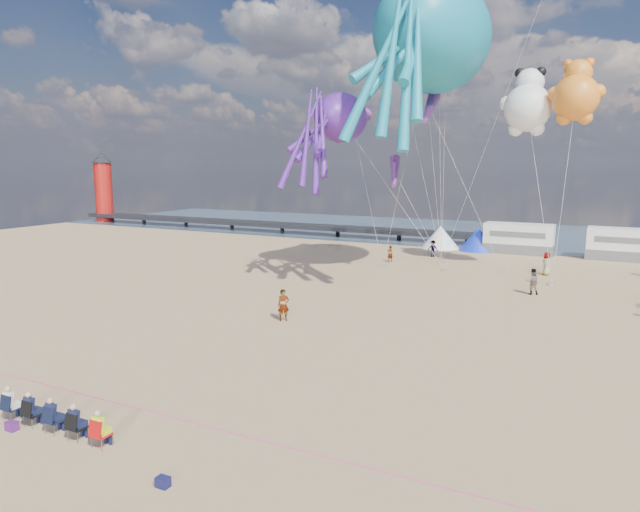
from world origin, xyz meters
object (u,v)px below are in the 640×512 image
Objects in this scene: standing_person at (283,305)px; beachgoer_2 at (433,249)px; sandbag_a at (383,267)px; windsock_mid at (430,108)px; motorhome_0 at (519,238)px; sandbag_e at (442,263)px; windsock_right at (395,172)px; kite_panda at (527,108)px; beachgoer_6 at (547,264)px; lighthouse at (104,192)px; cooler_purple at (12,426)px; sandbag_b at (444,270)px; sandbag_d at (502,272)px; kite_octopus_purple at (341,118)px; tent_white at (440,237)px; tent_blue at (478,239)px; spectator_row at (54,415)px; kite_octopus_teal at (433,36)px; cooler_navy at (163,482)px; sandbag_c at (552,284)px; beachgoer_7 at (532,282)px; motorhome_1 at (625,245)px; kite_teddy_orange at (576,98)px; windsock_left at (353,127)px; beachgoer_5 at (390,254)px.

standing_person is 26.05m from beachgoer_2.
sandbag_a is (-0.83, 18.34, -0.81)m from standing_person.
motorhome_0 is at bearing 66.11° from windsock_mid.
motorhome_0 is 13.20× the size of sandbag_e.
windsock_right reaches higher than motorhome_0.
beachgoer_6 is at bearing 2.35° from kite_panda.
lighthouse is 22.50× the size of cooler_purple.
sandbag_b is 1.00× the size of sandbag_d.
motorhome_0 is 16.50× the size of cooler_purple.
sandbag_b is 15.28m from kite_octopus_purple.
tent_white is 8.00× the size of sandbag_d.
tent_blue reaches higher than sandbag_b.
sandbag_a is at bearing 91.71° from spectator_row.
kite_octopus_teal reaches higher than sandbag_d.
tent_white reaches higher than cooler_navy.
sandbag_b is (4.39, 19.16, -0.81)m from standing_person.
sandbag_c is (14.28, 33.41, -0.05)m from cooler_purple.
beachgoer_7 reaches higher than cooler_purple.
sandbag_a is 5.88m from sandbag_e.
beachgoer_6 is (10.76, -4.69, 0.12)m from beachgoer_2.
tent_white is 4.00m from tent_blue.
lighthouse is at bearing 176.80° from motorhome_1.
sandbag_c is 13.98m from kite_teddy_orange.
standing_person is 27.43m from kite_teddy_orange.
windsock_left reaches higher than spectator_row.
windsock_left is (-16.61, 0.67, 11.91)m from sandbag_c.
standing_person is 3.68× the size of sandbag_b.
windsock_right reaches higher than sandbag_e.
windsock_left is at bearing 169.48° from kite_octopus_teal.
cooler_navy is 0.76× the size of sandbag_b.
kite_panda is (10.83, 2.92, 13.20)m from sandbag_a.
kite_octopus_teal is at bearing -127.65° from motorhome_1.
motorhome_1 is at bearing 28.14° from windsock_left.
tent_blue is 0.75× the size of windsock_mid.
beachgoer_6 is 0.32× the size of kite_teddy_orange.
windsock_right reaches higher than spectator_row.
beachgoer_6 reaches higher than spectator_row.
windsock_right is at bearing 61.92° from beachgoer_5.
windsock_right is (0.40, 32.41, 7.63)m from spectator_row.
spectator_row is 3.35× the size of beachgoer_7.
kite_octopus_teal is at bearing -90.93° from tent_blue.
standing_person reaches higher than cooler_navy.
sandbag_d is 17.44m from windsock_left.
kite_teddy_orange is (13.55, 20.07, 12.89)m from standing_person.
cooler_navy is at bearing -94.73° from windsock_mid.
beachgoer_2 is 3.94m from sandbag_e.
sandbag_d is (10.15, 36.68, -0.05)m from cooler_purple.
sandbag_a is 9.95m from sandbag_d.
kite_panda reaches higher than motorhome_0.
kite_octopus_purple is (-15.24, -6.98, 11.60)m from beachgoer_6.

